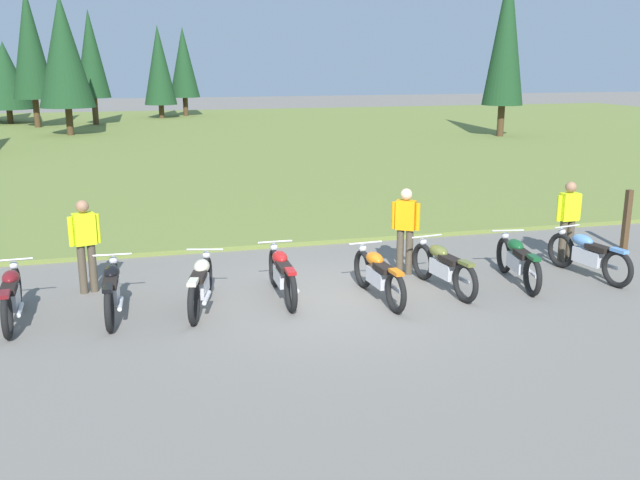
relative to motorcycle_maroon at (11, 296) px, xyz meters
name	(u,v)px	position (x,y,z in m)	size (l,w,h in m)	color
ground_plane	(329,299)	(5.10, -0.21, -0.44)	(140.00, 140.00, 0.00)	slate
grass_moorland	(195,140)	(5.10, 25.33, -0.39)	(80.00, 44.00, 0.10)	olive
forest_treeline	(52,57)	(-2.02, 31.29, 3.78)	(33.95, 22.35, 8.98)	#47331E
motorcycle_maroon	(11,296)	(0.00, 0.00, 0.00)	(0.62, 2.10, 0.88)	black
motorcycle_black	(112,290)	(1.51, -0.11, 0.00)	(0.62, 2.10, 0.88)	black
motorcycle_cream	(201,284)	(2.92, -0.15, 0.00)	(0.76, 2.06, 0.88)	black
motorcycle_red	(282,274)	(4.33, 0.04, 0.00)	(0.62, 2.10, 0.88)	black
motorcycle_orange	(378,275)	(5.92, -0.46, 0.00)	(0.62, 2.10, 0.88)	black
motorcycle_olive	(443,267)	(7.20, -0.29, 0.00)	(0.64, 2.10, 0.88)	black
motorcycle_british_green	(518,260)	(8.70, -0.27, 0.00)	(0.63, 2.09, 0.88)	black
motorcycle_sky_blue	(588,254)	(10.20, -0.26, 0.00)	(0.69, 2.08, 0.88)	black
rider_with_back_turned	(405,226)	(6.91, 0.83, 0.51)	(0.47, 0.38, 1.67)	#4C4233
rider_near_row_end	(568,217)	(10.37, 0.71, 0.51)	(0.55, 0.23, 1.67)	#4C4233
rider_checking_bike	(85,241)	(1.08, 1.23, 0.51)	(0.53, 0.32, 1.67)	#4C4233
trail_marker_post	(627,220)	(12.19, 1.23, 0.22)	(0.12, 0.12, 1.32)	#47331E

